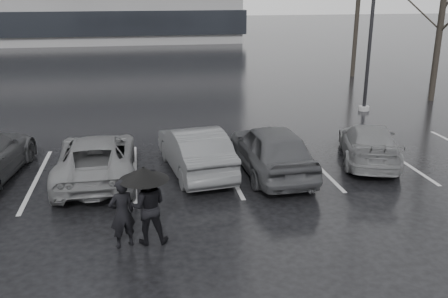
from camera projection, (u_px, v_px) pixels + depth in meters
ground at (221, 202)px, 12.90m from camera, size 160.00×160.00×0.00m
car_main at (271, 149)px, 14.65m from camera, size 1.95×4.46×1.49m
car_west_a at (195, 150)px, 14.75m from camera, size 2.02×4.37×1.39m
car_west_b at (96, 158)px, 14.22m from camera, size 2.19×4.67×1.29m
car_east at (369, 143)px, 15.70m from camera, size 2.88×4.40×1.18m
pedestrian_left at (122, 213)px, 10.48m from camera, size 0.66×0.55×1.54m
pedestrian_right at (148, 206)px, 10.64m from camera, size 0.86×0.68×1.70m
umbrella at (144, 174)px, 10.32m from camera, size 1.05×1.05×1.78m
lamp_post at (372, 18)px, 20.99m from camera, size 0.48×0.48×8.78m
stall_stripes at (182, 170)px, 15.11m from camera, size 19.72×5.00×0.00m
tree_east at (442, 15)px, 22.94m from camera, size 0.26×0.26×8.00m
tree_ne at (440, 20)px, 27.24m from camera, size 0.26×0.26×7.00m
tree_north at (358, 4)px, 29.25m from camera, size 0.26×0.26×8.50m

